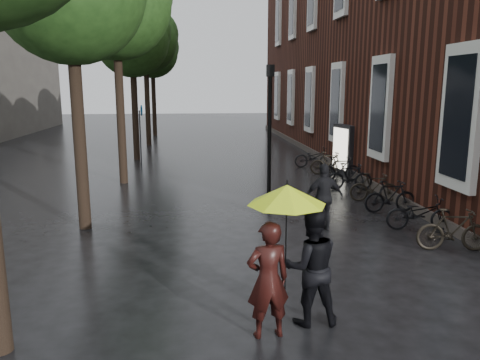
{
  "coord_description": "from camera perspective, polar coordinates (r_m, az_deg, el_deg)",
  "views": [
    {
      "loc": [
        -1.2,
        -5.47,
        3.77
      ],
      "look_at": [
        0.05,
        6.6,
        1.32
      ],
      "focal_mm": 35.0,
      "sensor_mm": 36.0,
      "label": 1
    }
  ],
  "objects": [
    {
      "name": "lamp_post",
      "position": [
        14.86,
        3.64,
        7.17
      ],
      "size": [
        0.23,
        0.23,
        4.4
      ],
      "rotation": [
        0.0,
        0.0,
        -0.27
      ],
      "color": "black",
      "rests_on": "ground"
    },
    {
      "name": "cycle_sign",
      "position": [
        23.63,
        -11.99,
        6.6
      ],
      "size": [
        0.15,
        0.52,
        2.84
      ],
      "rotation": [
        0.0,
        0.0,
        0.24
      ],
      "color": "#262628",
      "rests_on": "ground"
    },
    {
      "name": "lime_umbrella",
      "position": [
        7.08,
        5.74,
        -1.81
      ],
      "size": [
        1.22,
        1.22,
        1.78
      ],
      "rotation": [
        0.0,
        0.0,
        -0.16
      ],
      "color": "black",
      "rests_on": "ground"
    },
    {
      "name": "pedestrian_walking",
      "position": [
        12.49,
        10.2,
        -2.08
      ],
      "size": [
        1.08,
        0.52,
        1.78
      ],
      "primitive_type": "imported",
      "rotation": [
        0.0,
        0.0,
        3.23
      ],
      "color": "black",
      "rests_on": "ground"
    },
    {
      "name": "street_trees",
      "position": [
        21.72,
        -13.96,
        17.9
      ],
      "size": [
        4.33,
        34.03,
        8.91
      ],
      "color": "black",
      "rests_on": "ground"
    },
    {
      "name": "person_black",
      "position": [
        7.62,
        8.6,
        -10.38
      ],
      "size": [
        0.93,
        0.73,
        1.91
      ],
      "primitive_type": "imported",
      "rotation": [
        0.0,
        0.0,
        3.15
      ],
      "color": "black",
      "rests_on": "ground"
    },
    {
      "name": "parked_bicycles",
      "position": [
        16.97,
        14.43,
        -0.09
      ],
      "size": [
        2.11,
        12.15,
        1.01
      ],
      "color": "black",
      "rests_on": "ground"
    },
    {
      "name": "person_burgundy",
      "position": [
        7.18,
        3.43,
        -12.05
      ],
      "size": [
        0.72,
        0.53,
        1.83
      ],
      "primitive_type": "imported",
      "rotation": [
        0.0,
        0.0,
        3.29
      ],
      "color": "black",
      "rests_on": "ground"
    },
    {
      "name": "ad_lightbox",
      "position": [
        20.62,
        12.51,
        3.64
      ],
      "size": [
        0.32,
        1.42,
        2.13
      ],
      "rotation": [
        0.0,
        0.0,
        0.19
      ],
      "color": "black",
      "rests_on": "ground"
    },
    {
      "name": "brick_building",
      "position": [
        27.62,
        19.83,
        15.4
      ],
      "size": [
        10.2,
        33.2,
        12.0
      ],
      "color": "#38160F",
      "rests_on": "ground"
    }
  ]
}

